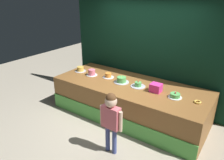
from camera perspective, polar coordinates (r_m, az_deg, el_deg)
The scene contains 12 objects.
ground_plane at distance 4.56m, azimuth -0.02°, elevation -12.82°, with size 12.00×12.00×0.00m, color #ADA38E.
stage_platform at distance 4.85m, azimuth 4.59°, elevation -5.28°, with size 3.40×1.39×0.76m.
curtain_backdrop at distance 5.13m, azimuth 9.50°, elevation 8.95°, with size 4.14×0.08×2.92m, color black.
child_figure at distance 3.58m, azimuth -0.28°, elevation -9.47°, with size 0.44×0.20×1.15m.
pink_box at distance 4.39m, azimuth 11.66°, elevation -2.04°, with size 0.22×0.20×0.17m, color #F33698.
donut at distance 4.21m, azimuth 21.94°, elevation -5.46°, with size 0.13×0.13×0.03m, color #F2BF4C.
cake_far_left at distance 5.47m, azimuth -8.46°, elevation 2.85°, with size 0.29×0.29×0.12m.
cake_left at distance 5.17m, azimuth -5.45°, elevation 1.97°, with size 0.27×0.27×0.14m.
cake_center_left at distance 5.02m, azimuth -1.00°, elevation 1.19°, with size 0.27×0.27×0.11m.
cake_center_right at distance 4.75m, azimuth 2.55°, elevation 0.01°, with size 0.34×0.34×0.16m.
cake_right at distance 4.58m, azimuth 6.98°, elevation -1.28°, with size 0.32×0.32×0.13m.
cake_far_right at distance 4.26m, azimuth 16.52°, elevation -4.04°, with size 0.27×0.27×0.11m.
Camera 1 is at (2.12, -3.05, 2.64)m, focal length 34.15 mm.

